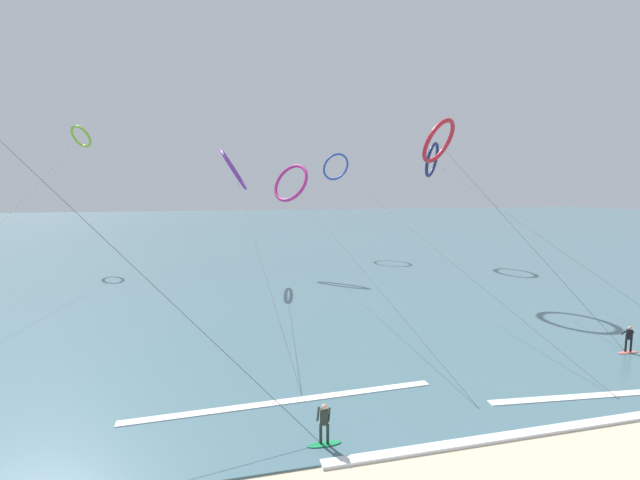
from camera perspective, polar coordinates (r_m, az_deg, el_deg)
sea_water at (r=115.02m, az=-9.96°, el=1.54°), size 400.00×200.00×0.08m
surfer_emerald at (r=18.57m, az=0.56°, el=-23.57°), size 1.40×0.66×1.70m
surfer_coral at (r=33.44m, az=35.74°, el=-10.84°), size 1.40×0.69×1.70m
kite_lime at (r=68.61m, az=-29.17°, el=11.87°), size 3.79×49.38×18.92m
kite_navy at (r=64.05m, az=14.66°, el=10.24°), size 4.44×41.19×16.91m
kite_magenta at (r=52.72m, az=-3.90°, el=7.55°), size 5.37×38.56×13.35m
kite_violet at (r=50.36m, az=-11.36°, el=9.09°), size 3.62×33.51×14.72m
kite_crimson at (r=44.52m, az=15.48°, el=12.51°), size 6.09×20.78×17.05m
kite_cobalt at (r=68.17m, az=2.15°, el=9.64°), size 4.98×51.93×15.84m
wave_crest_near at (r=21.73m, az=26.67°, el=-21.80°), size 18.53×0.51×0.12m
wave_crest_far at (r=22.03m, az=-4.50°, el=-20.67°), size 15.02×1.02×0.12m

